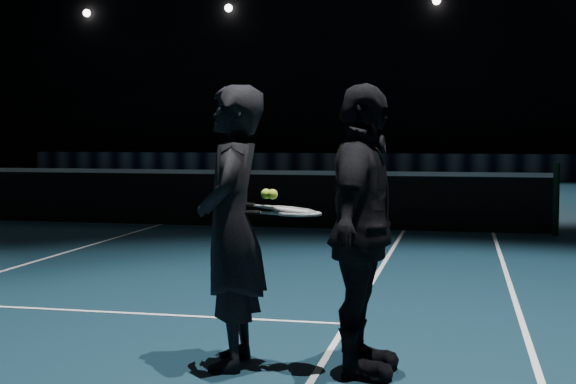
# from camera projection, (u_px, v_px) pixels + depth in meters

# --- Properties ---
(floor) EXTENTS (36.00, 36.00, 0.00)m
(floor) POSITION_uv_depth(u_px,v_px,m) (158.00, 225.00, 13.53)
(floor) COLOR #0D2230
(floor) RESTS_ON ground
(wall_back) EXTENTS (30.00, 0.00, 30.00)m
(wall_back) POSITION_uv_depth(u_px,v_px,m) (330.00, 45.00, 30.72)
(wall_back) COLOR black
(wall_back) RESTS_ON ground
(court_lines) EXTENTS (10.98, 23.78, 0.01)m
(court_lines) POSITION_uv_depth(u_px,v_px,m) (158.00, 225.00, 13.53)
(court_lines) COLOR white
(court_lines) RESTS_ON floor
(net_post_right) EXTENTS (0.10, 0.10, 1.10)m
(net_post_right) POSITION_uv_depth(u_px,v_px,m) (556.00, 199.00, 12.13)
(net_post_right) COLOR black
(net_post_right) RESTS_ON floor
(net_mesh) EXTENTS (12.80, 0.02, 0.86)m
(net_mesh) POSITION_uv_depth(u_px,v_px,m) (158.00, 199.00, 13.49)
(net_mesh) COLOR black
(net_mesh) RESTS_ON floor
(net_tape) EXTENTS (12.80, 0.03, 0.07)m
(net_tape) POSITION_uv_depth(u_px,v_px,m) (158.00, 171.00, 13.46)
(net_tape) COLOR white
(net_tape) RESTS_ON net_mesh
(sponsor_backdrop) EXTENTS (22.00, 0.15, 0.90)m
(sponsor_backdrop) POSITION_uv_depth(u_px,v_px,m) (319.00, 166.00, 28.60)
(sponsor_backdrop) COLOR black
(sponsor_backdrop) RESTS_ON floor
(fixtures_far) EXTENTS (20.00, 0.30, 0.30)m
(fixtures_far) POSITION_uv_depth(u_px,v_px,m) (330.00, 4.00, 30.42)
(fixtures_far) COLOR white
(fixtures_far) RESTS_ON wall_back
(player_a) EXTENTS (0.53, 0.72, 1.84)m
(player_a) POSITION_uv_depth(u_px,v_px,m) (231.00, 227.00, 5.20)
(player_a) COLOR black
(player_a) RESTS_ON floor
(player_b) EXTENTS (0.50, 1.10, 1.84)m
(player_b) POSITION_uv_depth(u_px,v_px,m) (362.00, 230.00, 5.01)
(player_b) COLOR black
(player_b) RESTS_ON floor
(racket_lower) EXTENTS (0.68, 0.22, 0.03)m
(racket_lower) POSITION_uv_depth(u_px,v_px,m) (299.00, 214.00, 5.09)
(racket_lower) COLOR black
(racket_lower) RESTS_ON player_a
(racket_upper) EXTENTS (0.69, 0.26, 0.10)m
(racket_upper) POSITION_uv_depth(u_px,v_px,m) (293.00, 210.00, 5.14)
(racket_upper) COLOR black
(racket_upper) RESTS_ON player_b
(tennis_balls) EXTENTS (0.12, 0.10, 0.12)m
(tennis_balls) POSITION_uv_depth(u_px,v_px,m) (270.00, 192.00, 5.13)
(tennis_balls) COLOR #99CD2B
(tennis_balls) RESTS_ON racket_upper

